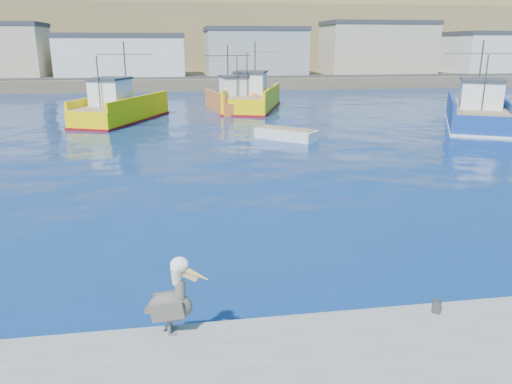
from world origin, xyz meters
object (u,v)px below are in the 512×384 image
at_px(boat_orange, 231,100).
at_px(skiff_far, 501,105).
at_px(trawler_yellow_b, 253,98).
at_px(trawler_yellow_a, 120,109).
at_px(pelican, 172,301).
at_px(trawler_blue, 477,113).
at_px(skiff_mid, 286,135).

xyz_separation_m(boat_orange, skiff_far, (27.20, -1.97, -0.73)).
bearing_deg(trawler_yellow_b, trawler_yellow_a, -153.27).
distance_m(skiff_far, pelican, 49.43).
height_order(trawler_yellow_a, trawler_blue, trawler_blue).
xyz_separation_m(boat_orange, pelican, (-5.53, -39.01, 0.16)).
distance_m(skiff_mid, skiff_far, 28.59).
bearing_deg(trawler_yellow_a, pelican, -82.66).
distance_m(boat_orange, skiff_far, 27.28).
relative_size(skiff_mid, skiff_far, 0.85).
bearing_deg(trawler_yellow_b, skiff_mid, -90.78).
relative_size(trawler_yellow_b, pelican, 7.45).
bearing_deg(skiff_far, trawler_blue, -131.74).
xyz_separation_m(trawler_yellow_b, skiff_far, (24.97, -2.79, -0.75)).
distance_m(trawler_yellow_a, boat_orange, 11.19).
bearing_deg(boat_orange, skiff_far, -4.15).
bearing_deg(trawler_yellow_a, boat_orange, 28.13).
distance_m(boat_orange, skiff_mid, 15.65).
height_order(trawler_yellow_a, skiff_mid, trawler_yellow_a).
relative_size(trawler_yellow_a, skiff_mid, 2.80).
relative_size(trawler_yellow_b, trawler_blue, 1.01).
height_order(trawler_blue, skiff_far, trawler_blue).
relative_size(trawler_blue, pelican, 7.39).
distance_m(trawler_yellow_b, trawler_blue, 20.50).
xyz_separation_m(trawler_yellow_a, skiff_far, (37.07, 3.30, -0.70)).
bearing_deg(skiff_mid, pelican, -107.78).
distance_m(trawler_yellow_a, trawler_yellow_b, 13.55).
height_order(boat_orange, skiff_mid, boat_orange).
relative_size(trawler_blue, skiff_mid, 3.01).
bearing_deg(pelican, skiff_mid, 72.22).
xyz_separation_m(trawler_blue, skiff_far, (9.29, 10.41, -0.75)).
bearing_deg(boat_orange, trawler_yellow_b, 20.15).
bearing_deg(trawler_yellow_a, trawler_yellow_b, 26.73).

